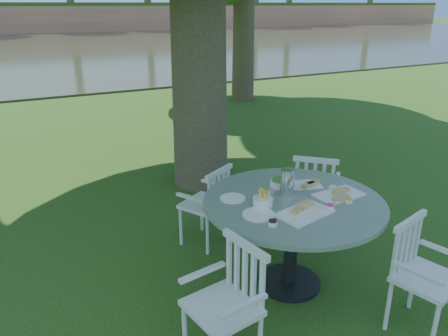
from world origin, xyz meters
The scene contains 8 objects.
ground centered at (0.00, 0.00, 0.00)m, with size 140.00×140.00×0.00m, color #16390B.
table centered at (0.18, -0.73, 0.70)m, with size 1.53×1.53×0.84m.
chair_ne centered at (0.95, -0.07, 0.54)m, with size 0.64×0.64×0.92m.
chair_nw centered at (-0.13, 0.24, 0.51)m, with size 0.58×0.57×0.86m.
chair_sw centered at (-0.70, -1.25, 0.53)m, with size 0.49×0.52×0.90m.
chair_se centered at (0.72, -1.60, 0.52)m, with size 0.54×0.52×0.89m.
tableware centered at (0.17, -0.68, 0.89)m, with size 1.16×0.81×0.23m.
river centered at (0.00, 23.00, 0.00)m, with size 100.00×28.00×0.12m, color #2D311D.
Camera 1 is at (-1.89, -3.42, 2.39)m, focal length 35.00 mm.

